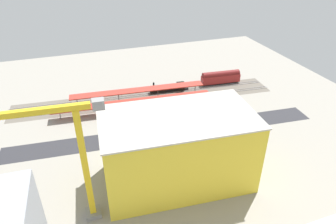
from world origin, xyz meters
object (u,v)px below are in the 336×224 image
object	(u,v)px
construction_building	(178,150)
street_tree_2	(130,118)
street_tree_3	(220,102)
traffic_light	(210,121)
locomotive	(170,88)
tower_crane	(70,155)
platform_canopy_near	(134,102)
street_tree_0	(166,111)
platform_canopy_far	(138,90)
box_truck_1	(194,136)
box_truck_0	(162,141)
parked_car_3	(156,138)
parked_car_1	(191,133)
parked_car_0	(207,129)
parked_car_2	(172,135)
street_tree_1	(169,113)
passenger_coach	(221,77)

from	to	relation	value
construction_building	street_tree_2	xyz separation A→B (m)	(7.11, -27.27, -4.52)
street_tree_3	traffic_light	distance (m)	13.27
locomotive	tower_crane	bearing A→B (deg)	53.98
platform_canopy_near	construction_building	distance (m)	41.83
street_tree_0	traffic_light	size ratio (longest dim) A/B	1.41
platform_canopy_far	box_truck_1	xyz separation A→B (m)	(-10.59, 33.51, -2.58)
box_truck_0	traffic_light	world-z (taller)	traffic_light
box_truck_1	street_tree_3	bearing A→B (deg)	-141.01
box_truck_1	street_tree_0	world-z (taller)	street_tree_0
locomotive	parked_car_3	distance (m)	36.62
construction_building	street_tree_3	xyz separation A→B (m)	(-27.26, -28.13, -4.66)
platform_canopy_far	parked_car_1	xyz separation A→B (m)	(-10.79, 30.15, -3.62)
parked_car_0	parked_car_3	distance (m)	18.13
parked_car_0	parked_car_2	size ratio (longest dim) A/B	1.04
construction_building	street_tree_1	world-z (taller)	construction_building
platform_canopy_near	street_tree_1	bearing A→B (deg)	123.31
platform_canopy_near	platform_canopy_far	xyz separation A→B (m)	(-3.66, -7.81, 0.63)
street_tree_0	street_tree_3	distance (m)	21.50
tower_crane	traffic_light	distance (m)	52.52
parked_car_3	box_truck_1	xyz separation A→B (m)	(-12.18, 4.01, 1.03)
parked_car_2	tower_crane	bearing A→B (deg)	38.12
passenger_coach	parked_car_3	xyz separation A→B (m)	(40.46, 32.88, -2.39)
box_truck_0	street_tree_2	world-z (taller)	street_tree_2
platform_canopy_far	street_tree_3	distance (m)	33.48
locomotive	construction_building	xyz separation A→B (m)	(15.70, 52.45, 8.29)
platform_canopy_near	street_tree_1	world-z (taller)	street_tree_1
parked_car_3	tower_crane	xyz separation A→B (m)	(25.80, 24.79, 18.18)
construction_building	tower_crane	size ratio (longest dim) A/B	1.23
parked_car_1	street_tree_3	distance (m)	18.42
street_tree_3	parked_car_3	bearing A→B (deg)	17.15
construction_building	traffic_light	bearing A→B (deg)	-130.91
parked_car_0	street_tree_0	xyz separation A→B (m)	(11.91, -8.40, 5.08)
parked_car_3	street_tree_1	distance (m)	11.16
parked_car_2	street_tree_3	xyz separation A→B (m)	(-21.92, -8.57, 4.54)
platform_canopy_far	parked_car_3	xyz separation A→B (m)	(1.59, 29.51, -3.61)
parked_car_2	street_tree_0	bearing A→B (deg)	-93.26
street_tree_1	passenger_coach	bearing A→B (deg)	-142.80
street_tree_2	parked_car_1	bearing A→B (deg)	156.43
box_truck_1	street_tree_2	bearing A→B (deg)	-31.78
passenger_coach	street_tree_3	bearing A→B (deg)	62.28
parked_car_0	street_tree_3	xyz separation A→B (m)	(-9.56, -9.27, 4.51)
street_tree_0	box_truck_0	bearing A→B (deg)	65.41
construction_building	passenger_coach	bearing A→B (deg)	-123.06
locomotive	street_tree_3	distance (m)	27.17
street_tree_2	locomotive	bearing A→B (deg)	-132.17
passenger_coach	construction_building	size ratio (longest dim) A/B	0.47
parked_car_1	tower_crane	bearing A→B (deg)	32.32
tower_crane	street_tree_2	bearing A→B (deg)	-120.48
box_truck_1	street_tree_0	size ratio (longest dim) A/B	1.15
traffic_light	platform_canopy_near	bearing A→B (deg)	-47.73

